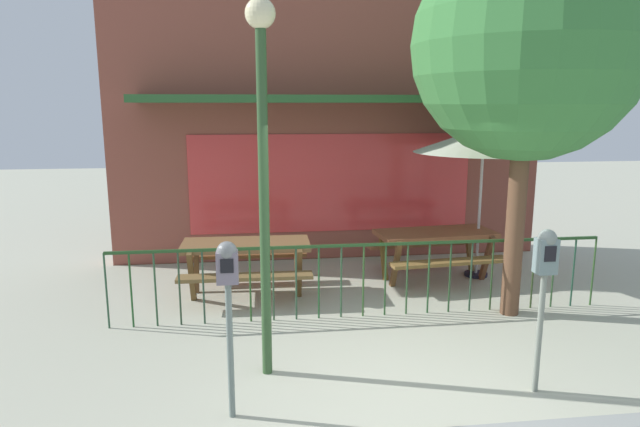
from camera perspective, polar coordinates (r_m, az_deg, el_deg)
The scene contains 10 objects.
ground at distance 5.40m, azimuth 9.18°, elevation -18.72°, with size 40.00×40.00×0.00m, color #AEAF99.
pub_storefront at distance 9.64m, azimuth 1.11°, elevation 12.11°, with size 7.53×1.46×5.69m.
patio_fence_front at distance 7.00m, azimuth 4.58°, elevation -5.57°, with size 6.35×0.04×0.97m.
picnic_table_left at distance 7.85m, azimuth -7.72°, elevation -4.16°, with size 1.83×1.40×0.79m.
picnic_table_right at distance 8.62m, azimuth 11.92°, elevation -2.90°, with size 1.92×1.52×0.79m.
patio_umbrella at distance 8.76m, azimuth 16.71°, elevation 7.31°, with size 2.13×2.13×2.35m.
parking_meter_near at distance 5.41m, azimuth 22.42°, elevation -5.29°, with size 0.18×0.17×1.59m.
parking_meter_far at distance 4.66m, azimuth -9.59°, elevation -7.20°, with size 0.18×0.17×1.58m.
street_tree at distance 7.24m, azimuth 20.90°, elevation 16.01°, with size 2.78×2.78×4.78m.
street_lamp at distance 5.19m, azimuth -6.00°, elevation 8.04°, with size 0.28×0.28×3.63m.
Camera 1 is at (-1.39, -4.47, 2.69)m, focal length 30.64 mm.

